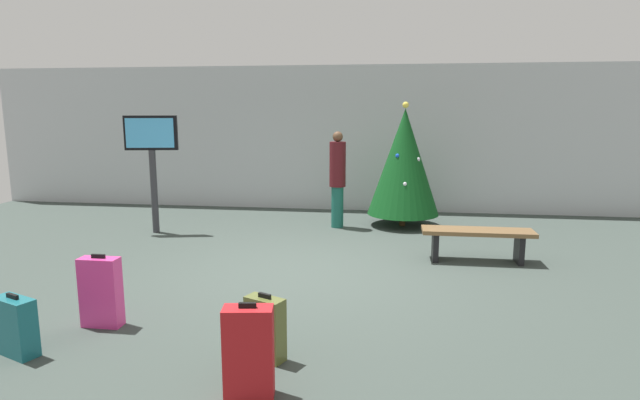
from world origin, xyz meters
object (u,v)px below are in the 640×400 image
flight_info_kiosk (152,151)px  suitcase_2 (249,353)px  traveller_0 (338,177)px  waiting_bench (477,237)px  suitcase_1 (265,328)px  suitcase_3 (101,292)px  holiday_tree (404,162)px  suitcase_0 (16,326)px

flight_info_kiosk → suitcase_2: bearing=-58.0°
traveller_0 → waiting_bench: bearing=-40.6°
suitcase_1 → suitcase_2: suitcase_2 is taller
suitcase_3 → holiday_tree: bearing=58.6°
suitcase_0 → suitcase_3: 0.83m
suitcase_3 → suitcase_2: bearing=-30.5°
suitcase_0 → suitcase_1: suitcase_1 is taller
flight_info_kiosk → waiting_bench: 5.71m
holiday_tree → suitcase_3: (-3.16, -5.17, -0.87)m
suitcase_1 → suitcase_3: suitcase_3 is taller
flight_info_kiosk → waiting_bench: flight_info_kiosk is taller
holiday_tree → suitcase_2: (-1.28, -6.28, -0.86)m
waiting_bench → traveller_0: bearing=139.4°
waiting_bench → suitcase_0: (-4.61, -3.61, -0.09)m
waiting_bench → suitcase_3: bearing=-145.2°
flight_info_kiosk → suitcase_3: size_ratio=2.75×
holiday_tree → flight_info_kiosk: (-4.46, -1.19, 0.25)m
suitcase_1 → suitcase_2: 0.63m
traveller_0 → suitcase_2: 5.99m
flight_info_kiosk → waiting_bench: (5.50, -1.07, -1.12)m
suitcase_2 → suitcase_3: 2.17m
suitcase_0 → suitcase_2: (2.29, -0.40, 0.10)m
waiting_bench → flight_info_kiosk: bearing=168.9°
suitcase_3 → waiting_bench: bearing=34.8°
waiting_bench → suitcase_1: suitcase_1 is taller
flight_info_kiosk → traveller_0: flight_info_kiosk is taller
waiting_bench → suitcase_3: (-4.19, -2.91, -0.00)m
suitcase_1 → suitcase_3: bearing=165.6°
traveller_0 → suitcase_3: (-1.92, -4.86, -0.60)m
flight_info_kiosk → traveller_0: (3.23, 0.87, -0.52)m
traveller_0 → suitcase_2: traveller_0 is taller
flight_info_kiosk → waiting_bench: size_ratio=1.32×
flight_info_kiosk → suitcase_2: 6.10m
suitcase_3 → suitcase_1: bearing=-14.4°
holiday_tree → suitcase_1: 5.87m
holiday_tree → suitcase_2: bearing=-101.6°
suitcase_1 → suitcase_2: size_ratio=0.79×
flight_info_kiosk → suitcase_0: 4.92m
waiting_bench → suitcase_3: 5.10m
waiting_bench → traveller_0: size_ratio=0.88×
traveller_0 → suitcase_2: bearing=-90.5°
traveller_0 → suitcase_3: traveller_0 is taller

